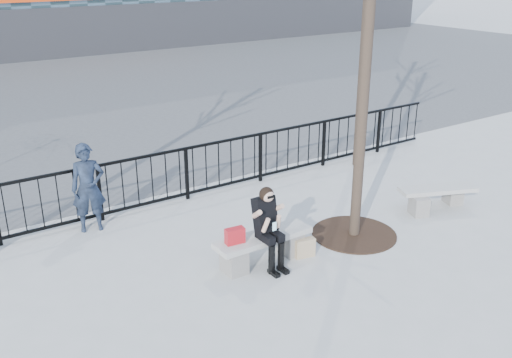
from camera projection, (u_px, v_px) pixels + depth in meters
ground at (263, 262)px, 9.23m from camera, size 120.00×120.00×0.00m
street_surface at (30, 93)px, 20.82m from camera, size 60.00×23.00×0.01m
railing at (178, 175)px, 11.35m from camera, size 14.00×0.06×1.10m
tree_grate at (354, 234)px, 10.14m from camera, size 1.50×1.50×0.02m
bench_main at (263, 245)px, 9.13m from camera, size 1.65×0.46×0.49m
bench_second at (437, 195)px, 11.11m from camera, size 1.51×0.42×0.45m
seated_woman at (269, 228)px, 8.87m from camera, size 0.50×0.64×1.34m
handbag at (235, 236)px, 8.76m from camera, size 0.32×0.18×0.25m
shopping_bag at (305, 248)px, 9.34m from camera, size 0.36×0.19×0.32m
standing_man at (88, 188)px, 10.06m from camera, size 0.67×0.51×1.62m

